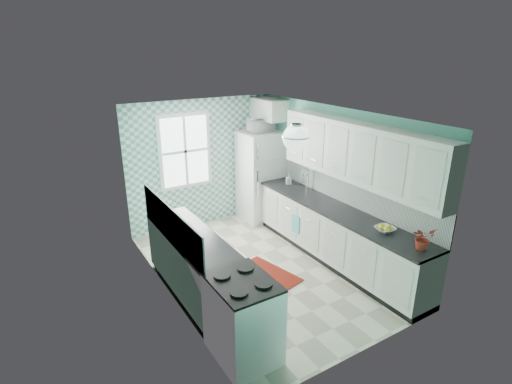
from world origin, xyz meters
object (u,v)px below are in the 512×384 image
ceiling_light (296,138)px  potted_plant (423,238)px  fruit_bowl (385,229)px  sink (299,191)px  fridge (261,176)px  stove (243,317)px  microwave (261,125)px

ceiling_light → potted_plant: ceiling_light is taller
fruit_bowl → potted_plant: size_ratio=0.89×
sink → fruit_bowl: 2.00m
fridge → stove: size_ratio=1.85×
stove → fruit_bowl: 2.45m
ceiling_light → stove: bearing=-149.8°
fruit_bowl → ceiling_light: bearing=154.4°
fruit_bowl → potted_plant: 0.62m
fruit_bowl → microwave: 3.32m
potted_plant → microwave: 3.87m
potted_plant → microwave: (-0.09, 3.77, 0.86)m
stove → microwave: 4.27m
fridge → stove: fridge is taller
fridge → sink: (0.09, -1.16, 0.02)m
fridge → microwave: bearing=51.1°
sink → potted_plant: bearing=-86.1°
fridge → potted_plant: (0.09, -3.77, 0.18)m
ceiling_light → fridge: size_ratio=0.19×
fridge → microwave: (0.00, 0.00, 1.04)m
sink → fridge: bearing=98.6°
fridge → potted_plant: fridge is taller
fridge → fruit_bowl: 3.17m
fruit_bowl → stove: bearing=-177.1°
fridge → fruit_bowl: fridge is taller
sink → potted_plant: (-0.00, -2.61, 0.16)m
ceiling_light → fruit_bowl: size_ratio=1.29×
microwave → sink: bearing=90.9°
ceiling_light → sink: (1.20, 1.43, -1.39)m
sink → fruit_bowl: size_ratio=2.08×
ceiling_light → sink: ceiling_light is taller
stove → microwave: (2.31, 3.29, 1.44)m
fridge → sink: size_ratio=3.22×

